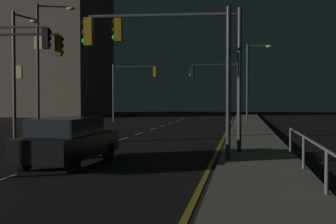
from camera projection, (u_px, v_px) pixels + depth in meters
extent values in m
plane|color=black|center=(101.00, 146.00, 19.57)|extent=(112.00, 112.00, 0.00)
cube|color=gray|center=(256.00, 148.00, 18.36)|extent=(2.70, 77.00, 0.14)
cube|color=silver|center=(60.00, 160.00, 15.14)|extent=(0.14, 2.00, 0.01)
cube|color=silver|center=(98.00, 147.00, 19.08)|extent=(0.14, 2.00, 0.01)
cube|color=silver|center=(122.00, 139.00, 23.01)|extent=(0.14, 2.00, 0.01)
cube|color=silver|center=(140.00, 133.00, 26.95)|extent=(0.14, 2.00, 0.01)
cube|color=silver|center=(153.00, 129.00, 30.89)|extent=(0.14, 2.00, 0.01)
cube|color=silver|center=(163.00, 126.00, 34.83)|extent=(0.14, 2.00, 0.01)
cube|color=silver|center=(171.00, 123.00, 38.77)|extent=(0.14, 2.00, 0.01)
cube|color=silver|center=(178.00, 121.00, 42.71)|extent=(0.14, 2.00, 0.01)
cube|color=silver|center=(183.00, 119.00, 46.64)|extent=(0.14, 2.00, 0.01)
cube|color=gold|center=(223.00, 138.00, 23.56)|extent=(0.14, 53.00, 0.01)
cube|color=black|center=(70.00, 145.00, 13.97)|extent=(2.07, 4.50, 0.70)
cube|color=#1E2328|center=(66.00, 126.00, 13.70)|extent=(1.74, 2.55, 0.55)
cylinder|color=black|center=(67.00, 150.00, 15.53)|extent=(0.26, 0.65, 0.64)
cylinder|color=black|center=(108.00, 151.00, 15.16)|extent=(0.26, 0.65, 0.64)
cylinder|color=black|center=(24.00, 161.00, 12.79)|extent=(0.26, 0.65, 0.64)
cylinder|color=black|center=(73.00, 162.00, 12.42)|extent=(0.26, 0.65, 0.64)
cylinder|color=#2D3033|center=(228.00, 83.00, 14.11)|extent=(0.16, 0.16, 5.12)
cylinder|color=#4C4C51|center=(158.00, 15.00, 14.28)|extent=(4.75, 0.45, 0.11)
cube|color=olive|center=(89.00, 32.00, 14.54)|extent=(0.30, 0.36, 0.95)
sphere|color=black|center=(84.00, 23.00, 14.55)|extent=(0.20, 0.20, 0.20)
sphere|color=black|center=(85.00, 32.00, 14.56)|extent=(0.20, 0.20, 0.20)
sphere|color=#19D84C|center=(85.00, 41.00, 14.57)|extent=(0.20, 0.20, 0.20)
cylinder|color=#4C4C51|center=(14.00, 34.00, 19.65)|extent=(4.15, 0.71, 0.11)
cube|color=olive|center=(59.00, 46.00, 19.61)|extent=(0.33, 0.38, 0.95)
sphere|color=black|center=(62.00, 39.00, 19.59)|extent=(0.20, 0.20, 0.20)
sphere|color=black|center=(62.00, 46.00, 19.60)|extent=(0.20, 0.20, 0.20)
sphere|color=#19D84C|center=(62.00, 52.00, 19.61)|extent=(0.20, 0.20, 0.20)
cylinder|color=#38383D|center=(239.00, 80.00, 16.16)|extent=(0.16, 0.16, 5.51)
cylinder|color=#38383D|center=(178.00, 15.00, 16.24)|extent=(4.65, 0.61, 0.11)
cube|color=olive|center=(118.00, 29.00, 16.41)|extent=(0.31, 0.37, 0.95)
sphere|color=black|center=(114.00, 22.00, 16.41)|extent=(0.20, 0.20, 0.20)
sphere|color=black|center=(114.00, 29.00, 16.42)|extent=(0.20, 0.20, 0.20)
sphere|color=#19D84C|center=(114.00, 37.00, 16.42)|extent=(0.20, 0.20, 0.20)
cylinder|color=#4C4C51|center=(113.00, 93.00, 40.91)|extent=(0.16, 0.16, 5.56)
cylinder|color=#38383D|center=(134.00, 67.00, 40.51)|extent=(4.09, 0.15, 0.11)
cube|color=olive|center=(155.00, 72.00, 40.19)|extent=(0.28, 0.34, 0.95)
sphere|color=black|center=(157.00, 69.00, 40.16)|extent=(0.20, 0.20, 0.20)
sphere|color=black|center=(157.00, 72.00, 40.16)|extent=(0.20, 0.20, 0.20)
sphere|color=#19D84C|center=(157.00, 75.00, 40.17)|extent=(0.20, 0.20, 0.20)
cylinder|color=#38383D|center=(238.00, 93.00, 34.53)|extent=(0.16, 0.16, 5.15)
cylinder|color=#2D3033|center=(215.00, 65.00, 34.92)|extent=(3.81, 0.39, 0.11)
cube|color=black|center=(192.00, 71.00, 35.41)|extent=(0.30, 0.36, 0.95)
sphere|color=black|center=(190.00, 68.00, 35.44)|extent=(0.20, 0.20, 0.20)
sphere|color=black|center=(190.00, 71.00, 35.45)|extent=(0.20, 0.20, 0.20)
sphere|color=#19D84C|center=(190.00, 75.00, 35.45)|extent=(0.20, 0.20, 0.20)
cylinder|color=#4C4C51|center=(6.00, 27.00, 19.26)|extent=(3.74, 0.51, 0.11)
cube|color=black|center=(46.00, 38.00, 19.15)|extent=(0.31, 0.37, 0.95)
sphere|color=black|center=(49.00, 32.00, 19.14)|extent=(0.20, 0.20, 0.20)
sphere|color=black|center=(49.00, 38.00, 19.14)|extent=(0.20, 0.20, 0.20)
sphere|color=#19D84C|center=(49.00, 45.00, 19.15)|extent=(0.20, 0.20, 0.20)
cylinder|color=#38383D|center=(247.00, 83.00, 37.90)|extent=(0.18, 0.18, 6.95)
cylinder|color=#38383D|center=(258.00, 46.00, 37.54)|extent=(1.87, 0.29, 0.10)
ellipsoid|color=#F9D172|center=(269.00, 46.00, 37.29)|extent=(0.56, 0.36, 0.24)
cylinder|color=#2D3033|center=(38.00, 69.00, 26.91)|extent=(0.18, 0.18, 8.23)
cylinder|color=#2D3033|center=(54.00, 6.00, 26.95)|extent=(1.98, 0.75, 0.10)
ellipsoid|color=#F9D172|center=(71.00, 9.00, 27.11)|extent=(0.56, 0.36, 0.24)
cylinder|color=#4C4C51|center=(14.00, 75.00, 23.33)|extent=(0.18, 0.18, 7.00)
cylinder|color=#2D3033|center=(24.00, 17.00, 24.01)|extent=(0.48, 1.68, 0.10)
ellipsoid|color=#F9D172|center=(35.00, 21.00, 24.80)|extent=(0.56, 0.36, 0.24)
cylinder|color=#59595E|center=(327.00, 172.00, 9.04)|extent=(0.09, 0.09, 0.95)
cylinder|color=#59595E|center=(304.00, 152.00, 12.40)|extent=(0.09, 0.09, 0.95)
cylinder|color=#59595E|center=(291.00, 141.00, 15.77)|extent=(0.09, 0.09, 0.95)
cube|color=brown|center=(25.00, 11.00, 57.04)|extent=(20.81, 13.05, 28.15)
cube|color=#EACC7A|center=(38.00, 43.00, 49.84)|extent=(1.10, 0.06, 1.50)
cube|color=#EACC7A|center=(17.00, 72.00, 50.41)|extent=(1.10, 0.06, 1.50)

